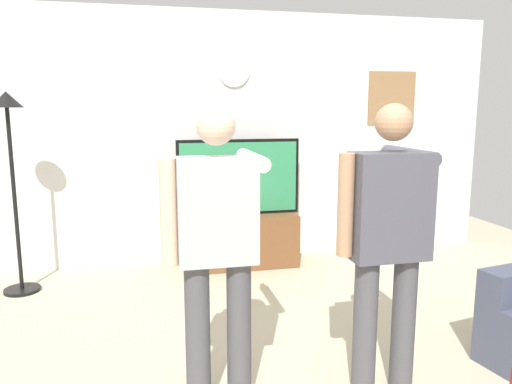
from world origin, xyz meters
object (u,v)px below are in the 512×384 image
object	(u,v)px
wall_clock	(234,71)
floor_lamp	(11,151)
person_standing_nearer_lamp	(217,241)
tv_stand	(240,241)
television	(239,177)
framed_picture	(391,98)
person_standing_nearer_couch	(388,233)

from	to	relation	value
wall_clock	floor_lamp	distance (m)	2.33
floor_lamp	person_standing_nearer_lamp	size ratio (longest dim) A/B	1.07
tv_stand	television	distance (m)	0.68
television	floor_lamp	size ratio (longest dim) A/B	0.71
floor_lamp	wall_clock	bearing A→B (deg)	15.25
wall_clock	person_standing_nearer_lamp	distance (m)	2.98
framed_picture	television	bearing A→B (deg)	-172.36
tv_stand	television	xyz separation A→B (m)	(-0.00, 0.05, 0.68)
tv_stand	framed_picture	distance (m)	2.41
wall_clock	framed_picture	distance (m)	1.87
television	person_standing_nearer_couch	distance (m)	2.58
person_standing_nearer_couch	framed_picture	bearing A→B (deg)	62.36
floor_lamp	person_standing_nearer_couch	bearing A→B (deg)	-41.48
tv_stand	framed_picture	size ratio (longest dim) A/B	2.03
wall_clock	floor_lamp	size ratio (longest dim) A/B	0.18
floor_lamp	person_standing_nearer_couch	size ratio (longest dim) A/B	1.07
framed_picture	floor_lamp	bearing A→B (deg)	-171.65
framed_picture	wall_clock	bearing A→B (deg)	-179.85
framed_picture	tv_stand	bearing A→B (deg)	-170.96
floor_lamp	tv_stand	bearing A→B (deg)	7.74
person_standing_nearer_lamp	framed_picture	bearing A→B (deg)	47.98
television	wall_clock	distance (m)	1.14
wall_clock	person_standing_nearer_couch	distance (m)	3.03
tv_stand	floor_lamp	xyz separation A→B (m)	(-2.12, -0.29, 1.03)
television	person_standing_nearer_couch	bearing A→B (deg)	-81.37
person_standing_nearer_lamp	person_standing_nearer_couch	bearing A→B (deg)	-5.00
tv_stand	wall_clock	size ratio (longest dim) A/B	3.62
framed_picture	floor_lamp	size ratio (longest dim) A/B	0.33
framed_picture	person_standing_nearer_couch	bearing A→B (deg)	-117.64
television	framed_picture	size ratio (longest dim) A/B	2.17
television	wall_clock	size ratio (longest dim) A/B	3.88
floor_lamp	person_standing_nearer_couch	distance (m)	3.36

